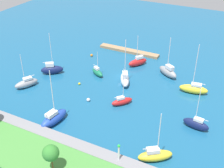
% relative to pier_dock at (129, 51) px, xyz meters
% --- Properties ---
extents(water, '(160.00, 160.00, 0.00)m').
position_rel_pier_dock_xyz_m(water, '(-5.73, 16.69, -0.43)').
color(water, '#19567F').
rests_on(water, ground).
extents(pier_dock, '(21.38, 2.51, 0.87)m').
position_rel_pier_dock_xyz_m(pier_dock, '(0.00, 0.00, 0.00)').
color(pier_dock, '#997A56').
rests_on(pier_dock, ground).
extents(breakwater, '(65.11, 2.78, 1.40)m').
position_rel_pier_dock_xyz_m(breakwater, '(-5.73, 48.12, 0.27)').
color(breakwater, gray).
rests_on(breakwater, ground).
extents(shoreline_park, '(61.37, 12.96, 1.32)m').
position_rel_pier_dock_xyz_m(shoreline_park, '(-5.73, 53.30, 0.22)').
color(shoreline_park, '#478C3D').
rests_on(shoreline_park, ground).
extents(harbor_beacon, '(0.56, 0.56, 3.73)m').
position_rel_pier_dock_xyz_m(harbor_beacon, '(-19.49, 48.12, 3.12)').
color(harbor_beacon, silver).
rests_on(harbor_beacon, breakwater).
extents(park_tree_east, '(3.07, 3.07, 5.59)m').
position_rel_pier_dock_xyz_m(park_tree_east, '(-9.76, 55.75, 4.92)').
color(park_tree_east, brown).
rests_on(park_tree_east, shoreline_park).
extents(sailboat_gray_outer_mooring, '(4.98, 6.88, 10.01)m').
position_rel_pier_dock_xyz_m(sailboat_gray_outer_mooring, '(15.81, 33.86, 0.75)').
color(sailboat_gray_outer_mooring, gray).
rests_on(sailboat_gray_outer_mooring, water).
extents(sailboat_yellow_center_basin, '(7.75, 3.40, 14.05)m').
position_rel_pier_dock_xyz_m(sailboat_yellow_center_basin, '(-26.11, 15.98, 0.88)').
color(sailboat_yellow_center_basin, yellow).
rests_on(sailboat_yellow_center_basin, water).
extents(sailboat_red_far_north, '(5.25, 6.53, 10.05)m').
position_rel_pier_dock_xyz_m(sailboat_red_far_north, '(-6.65, 8.03, 0.88)').
color(sailboat_red_far_north, red).
rests_on(sailboat_red_far_north, water).
extents(sailboat_navy_far_south, '(6.68, 5.78, 12.85)m').
position_rel_pier_dock_xyz_m(sailboat_navy_far_south, '(14.15, 24.49, 1.04)').
color(sailboat_navy_far_south, '#141E4C').
rests_on(sailboat_navy_far_south, water).
extents(sailboat_blue_lone_south, '(3.61, 7.95, 13.60)m').
position_rel_pier_dock_xyz_m(sailboat_blue_lone_south, '(-0.68, 43.35, 1.00)').
color(sailboat_blue_lone_south, '#2347B2').
rests_on(sailboat_blue_lone_south, water).
extents(sailboat_white_inner_mooring, '(5.49, 7.60, 13.08)m').
position_rel_pier_dock_xyz_m(sailboat_white_inner_mooring, '(-7.66, 19.83, 1.08)').
color(sailboat_white_inner_mooring, white).
rests_on(sailboat_white_inner_mooring, water).
extents(sailboat_green_west_end, '(5.26, 3.93, 7.67)m').
position_rel_pier_dock_xyz_m(sailboat_green_west_end, '(1.61, 19.17, 0.59)').
color(sailboat_green_west_end, '#19724C').
rests_on(sailboat_green_west_end, water).
extents(sailboat_gray_mid_basin, '(7.18, 5.68, 11.97)m').
position_rel_pier_dock_xyz_m(sailboat_gray_mid_basin, '(-17.12, 10.07, 1.02)').
color(sailboat_gray_mid_basin, gray).
rests_on(sailboat_gray_mid_basin, water).
extents(sailboat_yellow_off_beacon, '(7.00, 5.99, 11.22)m').
position_rel_pier_dock_xyz_m(sailboat_yellow_off_beacon, '(-25.26, 43.73, 0.80)').
color(sailboat_yellow_off_beacon, yellow).
rests_on(sailboat_yellow_off_beacon, water).
extents(sailboat_red_lone_north, '(4.87, 5.40, 10.15)m').
position_rel_pier_dock_xyz_m(sailboat_red_lone_north, '(-11.38, 29.60, 0.58)').
color(sailboat_red_lone_north, red).
rests_on(sailboat_red_lone_north, water).
extents(sailboat_navy_by_breakwater, '(6.10, 2.57, 10.60)m').
position_rel_pier_dock_xyz_m(sailboat_navy_by_breakwater, '(-30.14, 30.43, 0.82)').
color(sailboat_navy_by_breakwater, '#141E4C').
rests_on(sailboat_navy_by_breakwater, water).
extents(mooring_buoy_yellow, '(0.66, 0.66, 0.66)m').
position_rel_pier_dock_xyz_m(mooring_buoy_yellow, '(3.43, 26.28, -0.10)').
color(mooring_buoy_yellow, yellow).
rests_on(mooring_buoy_yellow, water).
extents(mooring_buoy_orange, '(0.84, 0.84, 0.84)m').
position_rel_pier_dock_xyz_m(mooring_buoy_orange, '(9.71, 8.88, -0.01)').
color(mooring_buoy_orange, orange).
rests_on(mooring_buoy_orange, water).
extents(mooring_buoy_white, '(0.89, 0.89, 0.89)m').
position_rel_pier_dock_xyz_m(mooring_buoy_white, '(-3.09, 32.19, 0.01)').
color(mooring_buoy_white, white).
rests_on(mooring_buoy_white, water).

